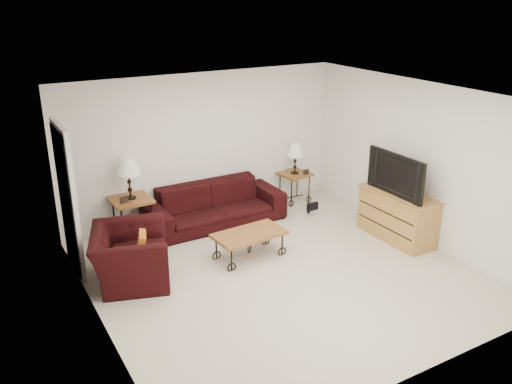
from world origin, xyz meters
TOP-DOWN VIEW (x-y plane):
  - ground at (0.00, 0.00)m, footprint 5.00×5.00m
  - wall_back at (0.00, 2.50)m, footprint 5.00×0.02m
  - wall_front at (0.00, -2.50)m, footprint 5.00×0.02m
  - wall_left at (-2.50, 0.00)m, footprint 0.02×5.00m
  - wall_right at (2.50, 0.00)m, footprint 0.02×5.00m
  - ceiling at (0.00, 0.00)m, footprint 5.00×5.00m
  - doorway at (-2.47, 1.65)m, footprint 0.08×0.94m
  - sofa at (-0.05, 2.02)m, footprint 2.35×0.92m
  - side_table_left at (-1.42, 2.20)m, footprint 0.62×0.62m
  - side_table_right at (1.70, 2.20)m, footprint 0.58×0.58m
  - lamp_left at (-1.42, 2.20)m, footprint 0.39×0.39m
  - lamp_right at (1.70, 2.20)m, footprint 0.36×0.36m
  - photo_frame_left at (-1.57, 2.05)m, footprint 0.13×0.04m
  - photo_frame_right at (1.85, 2.05)m, footprint 0.11×0.02m
  - coffee_table at (-0.14, 0.66)m, footprint 1.09×0.64m
  - armchair at (-1.88, 0.88)m, footprint 1.30×1.39m
  - throw_pillow at (-1.73, 0.83)m, footprint 0.19×0.35m
  - tv_stand at (2.23, 0.06)m, footprint 0.53×1.28m
  - television at (2.21, 0.06)m, footprint 0.15×1.15m
  - backpack at (1.59, 1.58)m, footprint 0.34×0.26m

SIDE VIEW (x-z plane):
  - ground at x=0.00m, z-range 0.00..0.00m
  - coffee_table at x=-0.14m, z-range 0.00..0.40m
  - backpack at x=1.59m, z-range 0.00..0.43m
  - side_table_right at x=1.70m, z-range 0.00..0.56m
  - side_table_left at x=-1.42m, z-range 0.00..0.67m
  - sofa at x=-0.05m, z-range 0.00..0.69m
  - armchair at x=-1.88m, z-range 0.00..0.74m
  - tv_stand at x=2.23m, z-range 0.00..0.77m
  - throw_pillow at x=-1.73m, z-range 0.35..0.69m
  - photo_frame_right at x=1.85m, z-range 0.56..0.66m
  - photo_frame_left at x=-1.57m, z-range 0.67..0.78m
  - lamp_right at x=1.70m, z-range 0.56..1.12m
  - lamp_left at x=-1.42m, z-range 0.67..1.34m
  - doorway at x=-2.47m, z-range 0.00..2.04m
  - television at x=2.21m, z-range 0.77..1.43m
  - wall_back at x=0.00m, z-range 0.00..2.50m
  - wall_front at x=0.00m, z-range 0.00..2.50m
  - wall_left at x=-2.50m, z-range 0.00..2.50m
  - wall_right at x=2.50m, z-range 0.00..2.50m
  - ceiling at x=0.00m, z-range 2.50..2.50m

